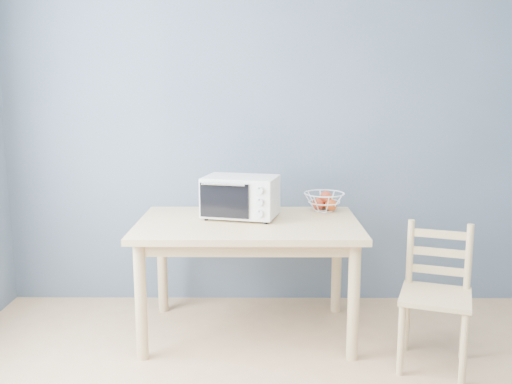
{
  "coord_description": "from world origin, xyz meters",
  "views": [
    {
      "loc": [
        -0.14,
        -1.9,
        1.58
      ],
      "look_at": [
        -0.16,
        1.67,
        0.93
      ],
      "focal_mm": 40.0,
      "sensor_mm": 36.0,
      "label": 1
    }
  ],
  "objects_px": {
    "dining_table": "(248,237)",
    "fruit_basket": "(324,201)",
    "dining_chair": "(436,297)",
    "toaster_oven": "(238,196)"
  },
  "relations": [
    {
      "from": "dining_table",
      "to": "fruit_basket",
      "type": "height_order",
      "value": "fruit_basket"
    },
    {
      "from": "toaster_oven",
      "to": "dining_table",
      "type": "bearing_deg",
      "value": -42.41
    },
    {
      "from": "dining_table",
      "to": "fruit_basket",
      "type": "relative_size",
      "value": 4.52
    },
    {
      "from": "dining_chair",
      "to": "toaster_oven",
      "type": "bearing_deg",
      "value": 175.22
    },
    {
      "from": "fruit_basket",
      "to": "dining_table",
      "type": "bearing_deg",
      "value": -149.35
    },
    {
      "from": "dining_table",
      "to": "toaster_oven",
      "type": "distance_m",
      "value": 0.27
    },
    {
      "from": "toaster_oven",
      "to": "fruit_basket",
      "type": "height_order",
      "value": "toaster_oven"
    },
    {
      "from": "toaster_oven",
      "to": "dining_chair",
      "type": "distance_m",
      "value": 1.35
    },
    {
      "from": "dining_table",
      "to": "dining_chair",
      "type": "relative_size",
      "value": 1.71
    },
    {
      "from": "toaster_oven",
      "to": "dining_chair",
      "type": "height_order",
      "value": "toaster_oven"
    }
  ]
}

